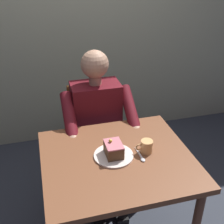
# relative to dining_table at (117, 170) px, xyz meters

# --- Properties ---
(dining_table) EXTENTS (0.88, 0.78, 0.76)m
(dining_table) POSITION_rel_dining_table_xyz_m (0.00, 0.00, 0.00)
(dining_table) COLOR brown
(dining_table) RESTS_ON ground
(chair) EXTENTS (0.42, 0.42, 0.89)m
(chair) POSITION_rel_dining_table_xyz_m (0.00, -0.68, -0.17)
(chair) COLOR brown
(chair) RESTS_ON ground
(seated_person) EXTENTS (0.53, 0.58, 1.23)m
(seated_person) POSITION_rel_dining_table_xyz_m (0.00, -0.51, -0.02)
(seated_person) COLOR #5B1119
(seated_person) RESTS_ON ground
(dessert_plate) EXTENTS (0.24, 0.24, 0.01)m
(dessert_plate) POSITION_rel_dining_table_xyz_m (0.02, -0.01, 0.11)
(dessert_plate) COLOR silver
(dessert_plate) RESTS_ON dining_table
(cake_slice) EXTENTS (0.10, 0.13, 0.10)m
(cake_slice) POSITION_rel_dining_table_xyz_m (0.02, -0.01, 0.15)
(cake_slice) COLOR brown
(cake_slice) RESTS_ON dessert_plate
(coffee_cup) EXTENTS (0.11, 0.07, 0.08)m
(coffee_cup) POSITION_rel_dining_table_xyz_m (-0.18, -0.00, 0.15)
(coffee_cup) COLOR #E1A564
(coffee_cup) RESTS_ON dining_table
(dessert_spoon) EXTENTS (0.03, 0.14, 0.01)m
(dessert_spoon) POSITION_rel_dining_table_xyz_m (-0.13, 0.04, 0.11)
(dessert_spoon) COLOR silver
(dessert_spoon) RESTS_ON dining_table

